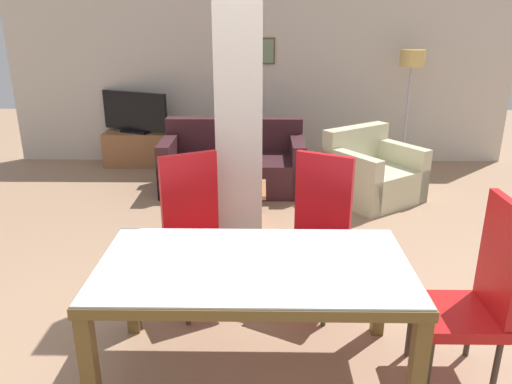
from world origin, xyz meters
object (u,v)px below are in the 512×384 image
at_px(dining_chair_head_right, 476,291).
at_px(coffee_table, 236,204).
at_px(armchair, 371,176).
at_px(dining_chair_far_right, 317,230).
at_px(sofa, 233,166).
at_px(dining_chair_far_left, 196,230).
at_px(floor_lamp, 411,70).
at_px(bottle, 236,182).
at_px(tv_stand, 138,149).
at_px(tv_screen, 135,113).
at_px(dining_table, 254,285).

distance_m(dining_chair_head_right, coffee_table, 2.87).
relative_size(dining_chair_head_right, armchair, 0.92).
xyz_separation_m(dining_chair_far_right, sofa, (-0.77, 2.63, -0.30)).
relative_size(dining_chair_far_left, floor_lamp, 0.69).
bearing_deg(floor_lamp, dining_chair_far_right, -114.37).
height_order(dining_chair_head_right, bottle, dining_chair_head_right).
height_order(armchair, tv_stand, armchair).
bearing_deg(dining_chair_far_left, sofa, -120.53).
xyz_separation_m(dining_chair_far_right, dining_chair_head_right, (0.83, -0.85, 0.00)).
bearing_deg(tv_stand, floor_lamp, -2.07).
distance_m(dining_chair_far_right, tv_screen, 4.27).
bearing_deg(armchair, sofa, -47.79).
height_order(dining_chair_far_left, coffee_table, dining_chair_far_left).
bearing_deg(coffee_table, dining_chair_head_right, -57.67).
distance_m(armchair, tv_stand, 3.41).
bearing_deg(floor_lamp, dining_chair_far_left, -125.30).
xyz_separation_m(coffee_table, tv_screen, (-1.54, 2.09, 0.57)).
height_order(dining_table, dining_chair_far_right, dining_chair_far_right).
relative_size(bottle, tv_stand, 0.25).
bearing_deg(dining_chair_head_right, floor_lamp, -9.81).
bearing_deg(dining_chair_far_right, armchair, -83.69).
bearing_deg(bottle, sofa, 94.49).
relative_size(dining_chair_far_right, dining_chair_far_left, 1.00).
bearing_deg(sofa, tv_stand, -34.84).
relative_size(dining_chair_head_right, tv_screen, 1.16).
xyz_separation_m(dining_table, dining_chair_head_right, (1.28, 0.00, -0.03)).
distance_m(dining_chair_head_right, tv_stand, 5.45).
height_order(dining_chair_far_right, sofa, dining_chair_far_right).
bearing_deg(dining_chair_far_right, coffee_table, -38.37).
distance_m(dining_chair_far_right, armchair, 2.44).
relative_size(dining_table, tv_stand, 1.92).
relative_size(tv_screen, floor_lamp, 0.60).
bearing_deg(sofa, dining_chair_head_right, 114.77).
bearing_deg(armchair, dining_chair_head_right, 53.95).
distance_m(sofa, tv_screen, 1.84).
bearing_deg(floor_lamp, tv_stand, 177.93).
xyz_separation_m(bottle, floor_lamp, (2.27, 2.05, 0.92)).
bearing_deg(dining_chair_head_right, tv_screen, 34.27).
height_order(dining_chair_far_right, dining_chair_far_left, same).
distance_m(dining_chair_head_right, floor_lamp, 4.49).
height_order(tv_screen, floor_lamp, floor_lamp).
bearing_deg(sofa, floor_lamp, -159.63).
bearing_deg(coffee_table, dining_chair_far_left, -97.65).
height_order(coffee_table, floor_lamp, floor_lamp).
distance_m(sofa, coffee_table, 1.08).
distance_m(dining_chair_head_right, tv_screen, 5.44).
bearing_deg(sofa, dining_chair_far_right, 106.35).
height_order(dining_chair_head_right, tv_screen, dining_chair_head_right).
height_order(bottle, floor_lamp, floor_lamp).
xyz_separation_m(coffee_table, bottle, (0.01, -0.10, 0.27)).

